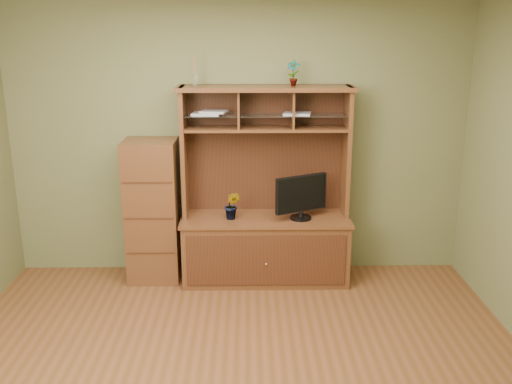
{
  "coord_description": "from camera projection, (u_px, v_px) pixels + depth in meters",
  "views": [
    {
      "loc": [
        0.09,
        -3.55,
        2.43
      ],
      "look_at": [
        0.16,
        1.2,
        1.05
      ],
      "focal_mm": 40.0,
      "sensor_mm": 36.0,
      "label": 1
    }
  ],
  "objects": [
    {
      "name": "room",
      "position": [
        234.0,
        199.0,
        3.71
      ],
      "size": [
        4.54,
        4.04,
        2.74
      ],
      "color": "brown",
      "rests_on": "ground"
    },
    {
      "name": "reed_diffuser",
      "position": [
        195.0,
        74.0,
        5.25
      ],
      "size": [
        0.06,
        0.06,
        0.28
      ],
      "color": "silver",
      "rests_on": "media_hutch"
    },
    {
      "name": "magazines",
      "position": [
        238.0,
        113.0,
        5.36
      ],
      "size": [
        1.14,
        0.24,
        0.04
      ],
      "color": "#BDBCC2",
      "rests_on": "media_hutch"
    },
    {
      "name": "monitor",
      "position": [
        301.0,
        196.0,
        5.43
      ],
      "size": [
        0.5,
        0.28,
        0.43
      ],
      "rotation": [
        0.0,
        0.0,
        0.47
      ],
      "color": "black",
      "rests_on": "media_hutch"
    },
    {
      "name": "media_hutch",
      "position": [
        265.0,
        228.0,
        5.6
      ],
      "size": [
        1.66,
        0.61,
        1.9
      ],
      "color": "#4D2616",
      "rests_on": "room"
    },
    {
      "name": "orchid_plant",
      "position": [
        232.0,
        205.0,
        5.44
      ],
      "size": [
        0.18,
        0.16,
        0.28
      ],
      "primitive_type": "imported",
      "rotation": [
        0.0,
        0.0,
        -0.29
      ],
      "color": "#27571D",
      "rests_on": "media_hutch"
    },
    {
      "name": "side_cabinet",
      "position": [
        153.0,
        211.0,
        5.56
      ],
      "size": [
        0.5,
        0.46,
        1.4
      ],
      "color": "#4D2616",
      "rests_on": "room"
    },
    {
      "name": "top_plant",
      "position": [
        293.0,
        73.0,
        5.26
      ],
      "size": [
        0.14,
        0.12,
        0.24
      ],
      "primitive_type": "imported",
      "rotation": [
        0.0,
        0.0,
        -0.31
      ],
      "color": "#366322",
      "rests_on": "media_hutch"
    }
  ]
}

